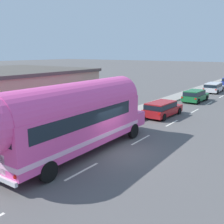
{
  "coord_description": "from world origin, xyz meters",
  "views": [
    {
      "loc": [
        8.21,
        -12.23,
        5.74
      ],
      "look_at": [
        -1.77,
        1.89,
        1.83
      ],
      "focal_mm": 42.83,
      "sensor_mm": 36.0,
      "label": 1
    }
  ],
  "objects_px": {
    "car_lead": "(162,108)",
    "car_third": "(213,87)",
    "car_second": "(195,95)",
    "painted_bus": "(71,116)"
  },
  "relations": [
    {
      "from": "car_lead",
      "to": "car_second",
      "type": "height_order",
      "value": "same"
    },
    {
      "from": "car_third",
      "to": "car_lead",
      "type": "bearing_deg",
      "value": -89.23
    },
    {
      "from": "car_second",
      "to": "car_third",
      "type": "xyz_separation_m",
      "value": [
        -0.27,
        8.92,
        0.02
      ]
    },
    {
      "from": "painted_bus",
      "to": "car_third",
      "type": "xyz_separation_m",
      "value": [
        -0.21,
        29.48,
        -1.5
      ]
    },
    {
      "from": "painted_bus",
      "to": "car_third",
      "type": "bearing_deg",
      "value": 90.4
    },
    {
      "from": "painted_bus",
      "to": "car_lead",
      "type": "bearing_deg",
      "value": 89.83
    },
    {
      "from": "painted_bus",
      "to": "car_second",
      "type": "distance_m",
      "value": 20.62
    },
    {
      "from": "painted_bus",
      "to": "car_lead",
      "type": "height_order",
      "value": "painted_bus"
    },
    {
      "from": "car_second",
      "to": "car_third",
      "type": "bearing_deg",
      "value": 91.72
    },
    {
      "from": "car_lead",
      "to": "car_third",
      "type": "xyz_separation_m",
      "value": [
        -0.24,
        17.89,
        0.01
      ]
    }
  ]
}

